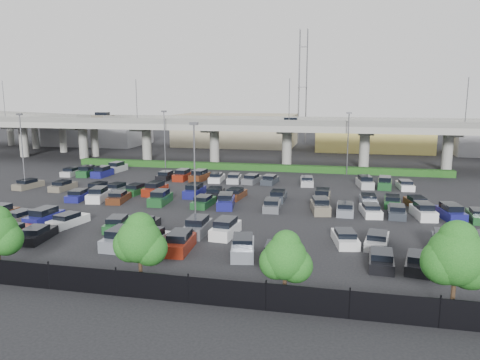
# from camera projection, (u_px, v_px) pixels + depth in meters

# --- Properties ---
(ground) EXTENTS (280.00, 280.00, 0.00)m
(ground) POSITION_uv_depth(u_px,v_px,m) (215.00, 202.00, 58.08)
(ground) COLOR black
(overpass) EXTENTS (150.00, 13.00, 15.80)m
(overpass) POSITION_uv_depth(u_px,v_px,m) (259.00, 128.00, 87.59)
(overpass) COLOR gray
(overpass) RESTS_ON ground
(on_ramp) EXTENTS (50.93, 30.13, 8.80)m
(on_ramp) POSITION_uv_depth(u_px,v_px,m) (49.00, 121.00, 109.27)
(on_ramp) COLOR gray
(on_ramp) RESTS_ON ground
(hedge) EXTENTS (66.00, 1.60, 1.10)m
(hedge) POSITION_uv_depth(u_px,v_px,m) (253.00, 167.00, 81.98)
(hedge) COLOR #134115
(hedge) RESTS_ON ground
(fence) EXTENTS (70.00, 0.10, 2.00)m
(fence) POSITION_uv_depth(u_px,v_px,m) (102.00, 282.00, 31.05)
(fence) COLOR black
(fence) RESTS_ON ground
(tree_row) EXTENTS (65.07, 3.66, 5.94)m
(tree_row) POSITION_uv_depth(u_px,v_px,m) (121.00, 238.00, 31.83)
(tree_row) COLOR #332316
(tree_row) RESTS_ON ground
(parked_cars) EXTENTS (62.89, 41.59, 1.67)m
(parked_cars) POSITION_uv_depth(u_px,v_px,m) (196.00, 204.00, 54.32)
(parked_cars) COLOR black
(parked_cars) RESTS_ON ground
(light_poles) EXTENTS (66.90, 48.38, 10.30)m
(light_poles) POSITION_uv_depth(u_px,v_px,m) (188.00, 149.00, 59.75)
(light_poles) COLOR #525257
(light_poles) RESTS_ON ground
(distant_buildings) EXTENTS (138.00, 24.00, 9.00)m
(distant_buildings) POSITION_uv_depth(u_px,v_px,m) (332.00, 133.00, 114.11)
(distant_buildings) COLOR gray
(distant_buildings) RESTS_ON ground
(comm_tower) EXTENTS (2.40, 2.40, 30.00)m
(comm_tower) POSITION_uv_depth(u_px,v_px,m) (303.00, 85.00, 125.45)
(comm_tower) COLOR #525257
(comm_tower) RESTS_ON ground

